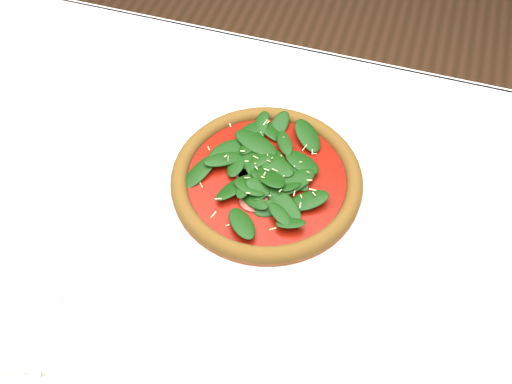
% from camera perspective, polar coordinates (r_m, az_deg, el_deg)
% --- Properties ---
extents(ground, '(6.00, 6.00, 0.00)m').
position_cam_1_polar(ground, '(1.51, -2.30, -18.53)').
color(ground, brown).
rests_on(ground, ground).
extents(dining_table, '(1.21, 0.81, 0.75)m').
position_cam_1_polar(dining_table, '(0.91, -3.63, -6.17)').
color(dining_table, white).
rests_on(dining_table, ground).
extents(plate, '(0.33, 0.33, 0.01)m').
position_cam_1_polar(plate, '(0.85, 1.06, 0.70)').
color(plate, white).
rests_on(plate, dining_table).
extents(pizza, '(0.35, 0.35, 0.04)m').
position_cam_1_polar(pizza, '(0.84, 1.07, 1.47)').
color(pizza, '#9C5325').
rests_on(pizza, plate).
extents(napkin, '(0.18, 0.12, 0.01)m').
position_cam_1_polar(napkin, '(0.78, -20.26, -13.96)').
color(napkin, white).
rests_on(napkin, dining_table).
extents(fork, '(0.06, 0.16, 0.00)m').
position_cam_1_polar(fork, '(0.78, -19.88, -11.72)').
color(fork, silver).
rests_on(fork, napkin).
extents(saucer_near, '(0.14, 0.14, 0.01)m').
position_cam_1_polar(saucer_near, '(0.78, 21.83, -14.12)').
color(saucer_near, white).
rests_on(saucer_near, dining_table).
extents(saucer_far, '(0.16, 0.16, 0.01)m').
position_cam_1_polar(saucer_far, '(0.92, 21.42, 1.25)').
color(saucer_far, white).
rests_on(saucer_far, dining_table).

